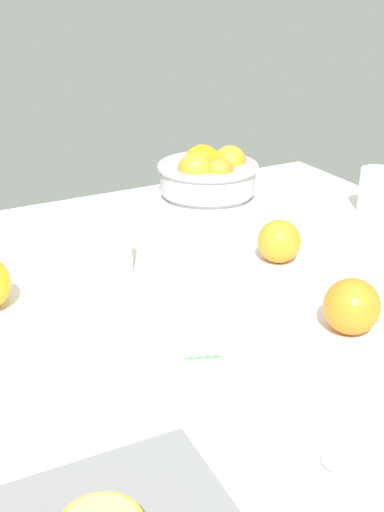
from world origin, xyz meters
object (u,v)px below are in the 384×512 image
fruit_bowl (208,174)px  spoon (336,490)px  juice_glass (107,250)px  loose_orange_1 (352,306)px  second_glass (376,194)px  loose_orange_2 (279,241)px

fruit_bowl → spoon: bearing=-111.2°
fruit_bowl → spoon: size_ratio=1.50×
fruit_bowl → juice_glass: bearing=-141.0°
loose_orange_1 → second_glass: bearing=43.6°
fruit_bowl → loose_orange_1: bearing=-100.3°
second_glass → spoon: (-57.86, -57.83, -3.56)cm
juice_glass → spoon: (2.23, -55.50, -4.50)cm
loose_orange_2 → spoon: 54.22cm
spoon → loose_orange_1: bearing=47.1°
fruit_bowl → loose_orange_2: 36.86cm
fruit_bowl → second_glass: bearing=-45.5°
loose_orange_2 → spoon: loose_orange_2 is taller
fruit_bowl → loose_orange_2: (-6.30, -36.31, -1.04)cm
second_glass → loose_orange_1: size_ratio=1.16×
juice_glass → loose_orange_2: (28.45, -8.16, -1.15)cm
second_glass → spoon: 81.89cm
juice_glass → fruit_bowl: bearing=39.0°
loose_orange_1 → fruit_bowl: bearing=79.7°
spoon → juice_glass: bearing=92.3°
second_glass → loose_orange_1: second_glass is taller
juice_glass → loose_orange_1: juice_glass is taller
spoon → loose_orange_2: bearing=61.0°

